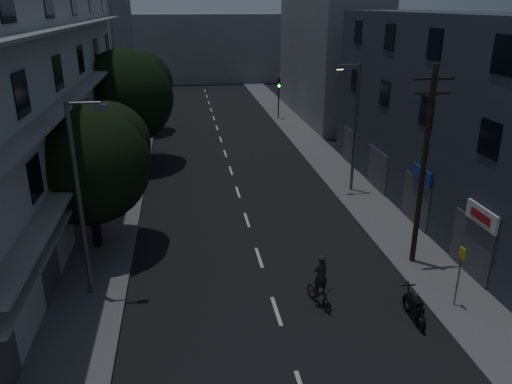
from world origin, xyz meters
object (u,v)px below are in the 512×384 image
object	(u,v)px
motorcycle	(414,308)
cyclist	(320,288)
bus_stop_sign	(460,266)
utility_pole	(424,164)

from	to	relation	value
motorcycle	cyclist	size ratio (longest dim) A/B	0.91
bus_stop_sign	motorcycle	distance (m)	2.46
cyclist	utility_pole	bearing A→B (deg)	9.82
cyclist	motorcycle	bearing A→B (deg)	-42.32
bus_stop_sign	motorcycle	world-z (taller)	bus_stop_sign
motorcycle	cyclist	distance (m)	3.66
utility_pole	motorcycle	bearing A→B (deg)	-114.23
utility_pole	cyclist	world-z (taller)	utility_pole
bus_stop_sign	cyclist	xyz separation A→B (m)	(-5.29, 1.03, -1.14)
utility_pole	bus_stop_sign	xyz separation A→B (m)	(0.07, -3.72, -2.98)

